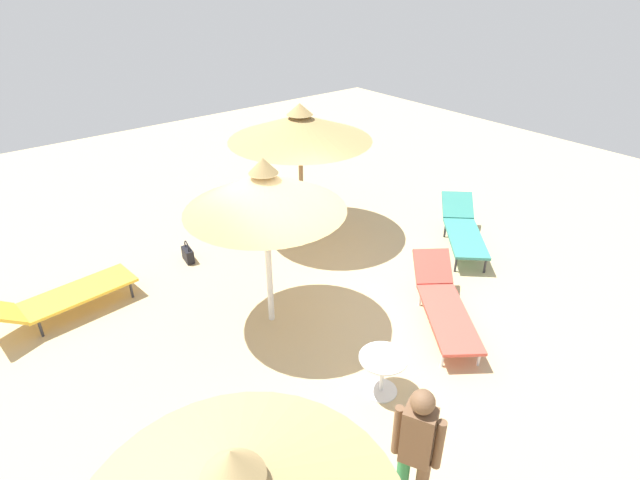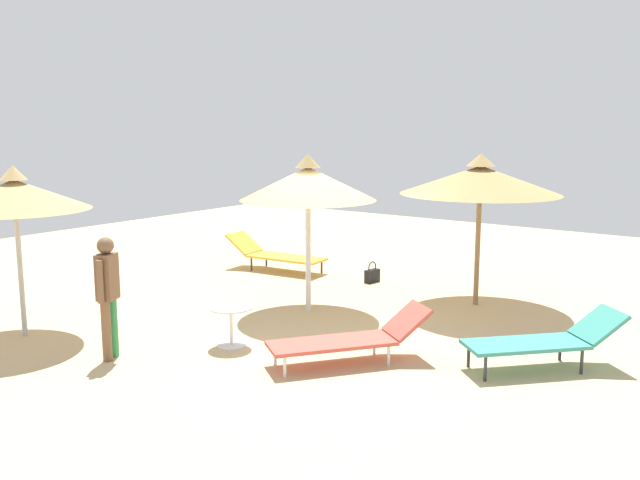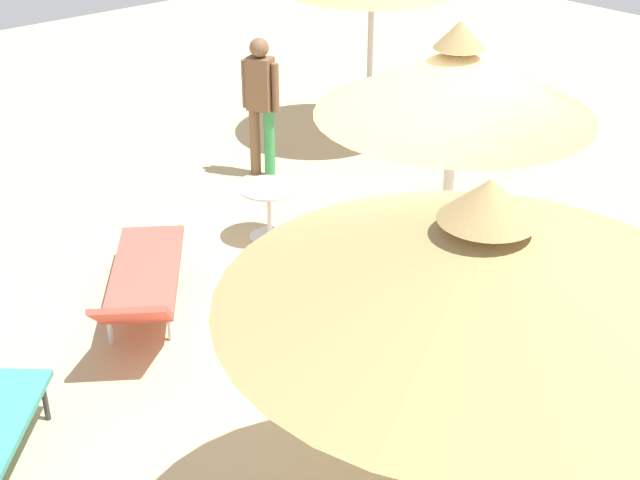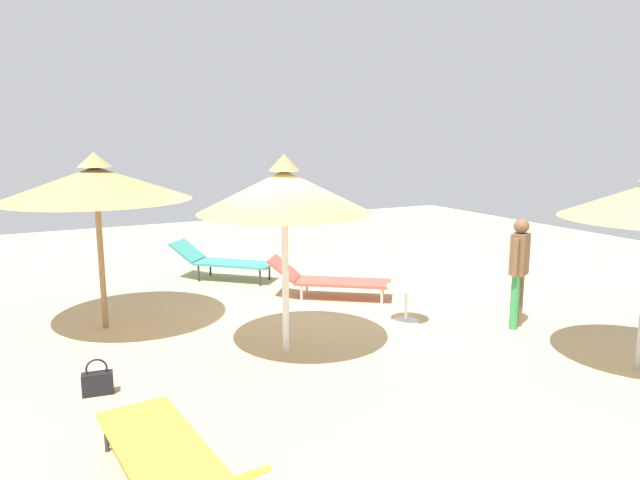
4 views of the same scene
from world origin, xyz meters
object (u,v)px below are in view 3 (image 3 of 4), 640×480
at_px(lounge_chair_far_left, 142,281).
at_px(parasol_umbrella_far_right, 483,262).
at_px(side_table_round, 269,203).
at_px(person_standing_edge, 261,98).
at_px(parasol_umbrella_near_left, 456,82).

bearing_deg(lounge_chair_far_left, parasol_umbrella_far_right, -1.78).
bearing_deg(side_table_round, parasol_umbrella_far_right, -24.15).
height_order(lounge_chair_far_left, person_standing_edge, person_standing_edge).
distance_m(parasol_umbrella_far_right, side_table_round, 5.07).
bearing_deg(person_standing_edge, parasol_umbrella_far_right, -27.08).
xyz_separation_m(person_standing_edge, side_table_round, (1.38, -0.98, -0.58)).
distance_m(parasol_umbrella_far_right, person_standing_edge, 6.52).
bearing_deg(parasol_umbrella_near_left, side_table_round, -173.28).
relative_size(person_standing_edge, side_table_round, 2.72).
relative_size(parasol_umbrella_far_right, side_table_round, 4.45).
height_order(parasol_umbrella_far_right, side_table_round, parasol_umbrella_far_right).
xyz_separation_m(lounge_chair_far_left, side_table_round, (-0.45, 1.81, 0.05)).
xyz_separation_m(parasol_umbrella_far_right, side_table_round, (-4.31, 1.93, -1.84)).
height_order(person_standing_edge, side_table_round, person_standing_edge).
relative_size(parasol_umbrella_near_left, side_table_round, 4.31).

